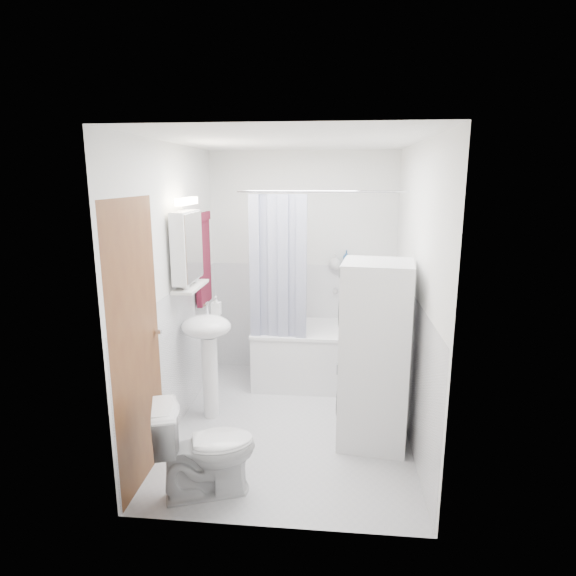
# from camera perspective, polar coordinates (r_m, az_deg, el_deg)

# --- Properties ---
(floor) EXTENTS (2.60, 2.60, 0.00)m
(floor) POSITION_cam_1_polar(r_m,az_deg,el_deg) (4.42, 0.43, -15.76)
(floor) COLOR #BCBCC1
(floor) RESTS_ON ground
(room_walls) EXTENTS (2.60, 2.60, 2.60)m
(room_walls) POSITION_cam_1_polar(r_m,az_deg,el_deg) (3.93, 0.47, 3.65)
(room_walls) COLOR white
(room_walls) RESTS_ON ground
(wainscot) EXTENTS (1.98, 2.58, 2.58)m
(wainscot) POSITION_cam_1_polar(r_m,az_deg,el_deg) (4.43, 0.80, -7.12)
(wainscot) COLOR white
(wainscot) RESTS_ON ground
(door) EXTENTS (0.05, 2.00, 2.00)m
(door) POSITION_cam_1_polar(r_m,az_deg,el_deg) (3.73, -15.11, -5.03)
(door) COLOR brown
(door) RESTS_ON ground
(bathtub) EXTENTS (1.58, 0.75, 0.60)m
(bathtub) POSITION_cam_1_polar(r_m,az_deg,el_deg) (5.10, 4.94, -7.64)
(bathtub) COLOR white
(bathtub) RESTS_ON ground
(tub_spout) EXTENTS (0.04, 0.12, 0.04)m
(tub_spout) POSITION_cam_1_polar(r_m,az_deg,el_deg) (5.25, 7.30, -0.38)
(tub_spout) COLOR silver
(tub_spout) RESTS_ON room_walls
(curtain_rod) EXTENTS (1.76, 0.02, 0.02)m
(curtain_rod) POSITION_cam_1_polar(r_m,az_deg,el_deg) (4.47, 5.31, 11.34)
(curtain_rod) COLOR silver
(curtain_rod) RESTS_ON room_walls
(shower_curtain) EXTENTS (0.55, 0.02, 1.45)m
(shower_curtain) POSITION_cam_1_polar(r_m,az_deg,el_deg) (4.58, -1.20, 1.98)
(shower_curtain) COLOR #141B48
(shower_curtain) RESTS_ON curtain_rod
(sink) EXTENTS (0.44, 0.37, 1.04)m
(sink) POSITION_cam_1_polar(r_m,az_deg,el_deg) (4.32, -9.52, -6.38)
(sink) COLOR white
(sink) RESTS_ON ground
(medicine_cabinet) EXTENTS (0.13, 0.50, 0.71)m
(medicine_cabinet) POSITION_cam_1_polar(r_m,az_deg,el_deg) (4.19, -11.87, 5.05)
(medicine_cabinet) COLOR white
(medicine_cabinet) RESTS_ON room_walls
(shelf) EXTENTS (0.18, 0.54, 0.02)m
(shelf) POSITION_cam_1_polar(r_m,az_deg,el_deg) (4.25, -11.45, 0.16)
(shelf) COLOR silver
(shelf) RESTS_ON room_walls
(shower_caddy) EXTENTS (0.22, 0.06, 0.02)m
(shower_caddy) POSITION_cam_1_polar(r_m,az_deg,el_deg) (5.19, 7.93, 2.04)
(shower_caddy) COLOR silver
(shower_caddy) RESTS_ON room_walls
(towel) EXTENTS (0.07, 0.38, 0.92)m
(towel) POSITION_cam_1_polar(r_m,az_deg,el_deg) (4.79, -10.03, 3.63)
(towel) COLOR #5B0F26
(towel) RESTS_ON room_walls
(washer_dryer) EXTENTS (0.59, 0.59, 1.50)m
(washer_dryer) POSITION_cam_1_polar(r_m,az_deg,el_deg) (3.91, 10.18, -7.77)
(washer_dryer) COLOR white
(washer_dryer) RESTS_ON ground
(toilet) EXTENTS (0.77, 0.58, 0.67)m
(toilet) POSITION_cam_1_polar(r_m,az_deg,el_deg) (3.47, -9.73, -18.22)
(toilet) COLOR white
(toilet) RESTS_ON ground
(soap_pump) EXTENTS (0.08, 0.17, 0.08)m
(soap_pump) POSITION_cam_1_polar(r_m,az_deg,el_deg) (4.40, -8.50, -2.64)
(soap_pump) COLOR gray
(soap_pump) RESTS_ON sink
(shelf_bottle) EXTENTS (0.07, 0.18, 0.07)m
(shelf_bottle) POSITION_cam_1_polar(r_m,az_deg,el_deg) (4.10, -12.09, 0.35)
(shelf_bottle) COLOR gray
(shelf_bottle) RESTS_ON shelf
(shelf_cup) EXTENTS (0.10, 0.09, 0.10)m
(shelf_cup) POSITION_cam_1_polar(r_m,az_deg,el_deg) (4.35, -11.03, 1.32)
(shelf_cup) COLOR gray
(shelf_cup) RESTS_ON shelf
(shampoo_a) EXTENTS (0.13, 0.17, 0.13)m
(shampoo_a) POSITION_cam_1_polar(r_m,az_deg,el_deg) (5.18, 5.58, 2.92)
(shampoo_a) COLOR gray
(shampoo_a) RESTS_ON shower_caddy
(shampoo_b) EXTENTS (0.08, 0.21, 0.08)m
(shampoo_b) POSITION_cam_1_polar(r_m,az_deg,el_deg) (5.18, 6.90, 2.62)
(shampoo_b) COLOR #255797
(shampoo_b) RESTS_ON shower_caddy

